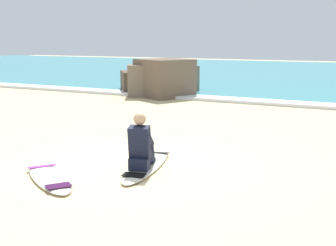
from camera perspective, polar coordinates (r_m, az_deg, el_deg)
ground_plane at (r=8.15m, az=-5.13°, el=-5.07°), size 80.00×80.00×0.00m
sea at (r=29.23m, az=18.94°, el=5.90°), size 80.00×28.00×0.10m
breaking_foam at (r=15.87m, az=11.56°, el=2.69°), size 80.00×0.90×0.11m
surfboard_main at (r=7.93m, az=-2.68°, el=-5.22°), size 1.09×2.47×0.08m
surfer_seated at (r=7.50m, az=-3.50°, el=-3.00°), size 0.53×0.77×0.95m
surfboard_spare_near at (r=7.45m, az=-14.88°, el=-6.65°), size 1.87×1.54×0.08m
rock_outcrop_distant at (r=17.97m, az=-0.99°, el=5.65°), size 3.96×3.70×1.44m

